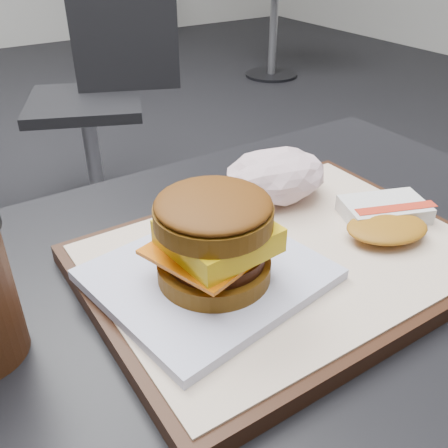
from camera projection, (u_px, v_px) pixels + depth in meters
customer_table at (272, 408)px, 0.58m from camera, size 0.80×0.60×0.77m
serving_tray at (284, 260)px, 0.50m from camera, size 0.38×0.28×0.02m
breakfast_sandwich at (213, 247)px, 0.43m from camera, size 0.21×0.20×0.09m
hash_brown at (385, 217)px, 0.53m from camera, size 0.13×0.11×0.02m
crumpled_wrapper at (277, 176)px, 0.58m from camera, size 0.12×0.10×0.05m
neighbor_chair at (100, 87)px, 1.91m from camera, size 0.66×0.55×0.88m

